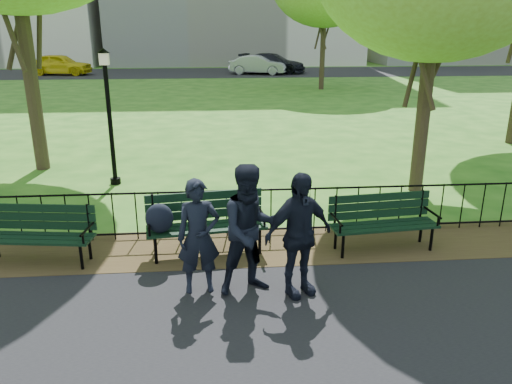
{
  "coord_description": "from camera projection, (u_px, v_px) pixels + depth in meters",
  "views": [
    {
      "loc": [
        -0.39,
        -6.39,
        3.67
      ],
      "look_at": [
        0.29,
        1.5,
        1.01
      ],
      "focal_mm": 35.0,
      "sensor_mm": 36.0,
      "label": 1
    }
  ],
  "objects": [
    {
      "name": "ground",
      "position": [
        245.0,
        291.0,
        7.23
      ],
      "size": [
        120.0,
        120.0,
        0.0
      ],
      "primitive_type": "plane",
      "color": "#255C18"
    },
    {
      "name": "dirt_strip",
      "position": [
        240.0,
        247.0,
        8.65
      ],
      "size": [
        60.0,
        1.6,
        0.01
      ],
      "primitive_type": "cube",
      "color": "#362916",
      "rests_on": "ground"
    },
    {
      "name": "far_street",
      "position": [
        217.0,
        73.0,
        40.29
      ],
      "size": [
        70.0,
        9.0,
        0.01
      ],
      "primitive_type": "cube",
      "color": "black",
      "rests_on": "ground"
    },
    {
      "name": "iron_fence",
      "position": [
        238.0,
        211.0,
        8.96
      ],
      "size": [
        24.06,
        0.06,
        1.0
      ],
      "color": "black",
      "rests_on": "ground"
    },
    {
      "name": "park_bench_main",
      "position": [
        187.0,
        217.0,
        8.13
      ],
      "size": [
        2.02,
        0.85,
        1.11
      ],
      "rotation": [
        0.0,
        0.0,
        0.13
      ],
      "color": "black",
      "rests_on": "ground"
    },
    {
      "name": "park_bench_left_a",
      "position": [
        38.0,
        228.0,
        7.99
      ],
      "size": [
        1.85,
        0.79,
        1.02
      ],
      "rotation": [
        0.0,
        0.0,
        -0.14
      ],
      "color": "black",
      "rests_on": "ground"
    },
    {
      "name": "park_bench_right_a",
      "position": [
        382.0,
        216.0,
        8.46
      ],
      "size": [
        1.86,
        0.74,
        1.03
      ],
      "rotation": [
        0.0,
        0.0,
        0.1
      ],
      "color": "black",
      "rests_on": "ground"
    },
    {
      "name": "lamppost",
      "position": [
        109.0,
        113.0,
        11.59
      ],
      "size": [
        0.29,
        0.29,
        3.18
      ],
      "color": "black",
      "rests_on": "ground"
    },
    {
      "name": "person_left",
      "position": [
        199.0,
        237.0,
        7.0
      ],
      "size": [
        0.65,
        0.46,
        1.67
      ],
      "primitive_type": "imported",
      "rotation": [
        0.0,
        0.0,
        0.1
      ],
      "color": "black",
      "rests_on": "asphalt_path"
    },
    {
      "name": "person_mid",
      "position": [
        251.0,
        230.0,
        6.95
      ],
      "size": [
        1.01,
        0.71,
        1.89
      ],
      "primitive_type": "imported",
      "rotation": [
        0.0,
        0.0,
        0.27
      ],
      "color": "black",
      "rests_on": "asphalt_path"
    },
    {
      "name": "person_right",
      "position": [
        298.0,
        235.0,
        6.9
      ],
      "size": [
        1.14,
        0.81,
        1.8
      ],
      "primitive_type": "imported",
      "rotation": [
        0.0,
        0.0,
        0.41
      ],
      "color": "black",
      "rests_on": "asphalt_path"
    },
    {
      "name": "taxi",
      "position": [
        60.0,
        64.0,
        38.04
      ],
      "size": [
        4.91,
        2.57,
        1.6
      ],
      "primitive_type": "imported",
      "rotation": [
        0.0,
        0.0,
        1.42
      ],
      "color": "gold",
      "rests_on": "far_street"
    },
    {
      "name": "sedan_silver",
      "position": [
        258.0,
        65.0,
        38.55
      ],
      "size": [
        4.65,
        2.66,
        1.45
      ],
      "primitive_type": "imported",
      "rotation": [
        0.0,
        0.0,
        1.3
      ],
      "color": "#9C9FA3",
      "rests_on": "far_street"
    },
    {
      "name": "sedan_dark",
      "position": [
        273.0,
        63.0,
        39.7
      ],
      "size": [
        5.65,
        4.05,
        1.52
      ],
      "primitive_type": "imported",
      "rotation": [
        0.0,
        0.0,
        1.16
      ],
      "color": "black",
      "rests_on": "far_street"
    }
  ]
}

